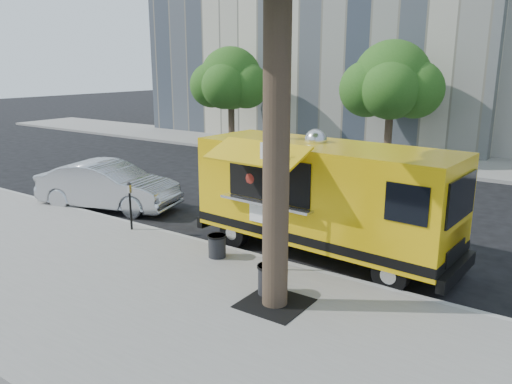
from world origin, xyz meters
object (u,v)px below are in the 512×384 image
(trash_bin_left, at_px, (217,245))
(sedan, at_px, (108,186))
(parking_meter, at_px, (130,200))
(trash_bin_right, at_px, (270,279))
(far_tree_b, at_px, (392,80))
(food_truck, at_px, (322,195))
(sign_post, at_px, (266,195))
(far_tree_a, at_px, (231,79))

(trash_bin_left, bearing_deg, sedan, 164.77)
(parking_meter, bearing_deg, trash_bin_right, -12.32)
(trash_bin_right, bearing_deg, far_tree_b, 102.21)
(parking_meter, relative_size, trash_bin_left, 2.49)
(trash_bin_left, bearing_deg, food_truck, 46.01)
(trash_bin_right, bearing_deg, parking_meter, 167.68)
(parking_meter, xyz_separation_m, sedan, (-2.57, 1.35, -0.22))
(sedan, xyz_separation_m, trash_bin_left, (5.77, -1.57, -0.32))
(sign_post, distance_m, food_truck, 1.88)
(far_tree_a, height_order, sign_post, far_tree_a)
(trash_bin_left, bearing_deg, trash_bin_right, -24.08)
(far_tree_b, distance_m, food_truck, 13.00)
(food_truck, relative_size, sedan, 1.45)
(food_truck, bearing_deg, sedan, -174.37)
(far_tree_a, height_order, trash_bin_right, far_tree_a)
(food_truck, bearing_deg, far_tree_b, 107.09)
(far_tree_a, relative_size, sedan, 1.16)
(sedan, relative_size, trash_bin_right, 7.69)
(sedan, bearing_deg, food_truck, -103.50)
(sign_post, relative_size, trash_bin_right, 5.00)
(far_tree_a, relative_size, far_tree_b, 0.97)
(sedan, bearing_deg, sign_post, -117.72)
(far_tree_a, distance_m, food_truck, 17.13)
(food_truck, distance_m, sedan, 7.58)
(far_tree_a, bearing_deg, trash_bin_left, -53.67)
(sedan, distance_m, trash_bin_left, 5.99)
(sign_post, xyz_separation_m, trash_bin_left, (-1.35, -0.02, -1.41))
(sedan, bearing_deg, far_tree_b, -35.24)
(far_tree_b, height_order, sedan, far_tree_b)
(parking_meter, height_order, trash_bin_right, parking_meter)
(sign_post, height_order, trash_bin_right, sign_post)
(trash_bin_left, xyz_separation_m, trash_bin_right, (2.09, -0.93, 0.03))
(food_truck, xyz_separation_m, trash_bin_left, (-1.76, -1.83, -1.09))
(far_tree_a, height_order, far_tree_b, far_tree_b)
(sign_post, distance_m, trash_bin_left, 1.95)
(far_tree_a, height_order, parking_meter, far_tree_a)
(far_tree_a, distance_m, sedan, 13.42)
(far_tree_a, relative_size, parking_meter, 4.01)
(far_tree_b, distance_m, sedan, 13.84)
(trash_bin_right, bearing_deg, sedan, 162.32)
(far_tree_a, xyz_separation_m, trash_bin_left, (10.20, -13.87, -3.34))
(far_tree_a, xyz_separation_m, food_truck, (11.97, -12.04, -2.25))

